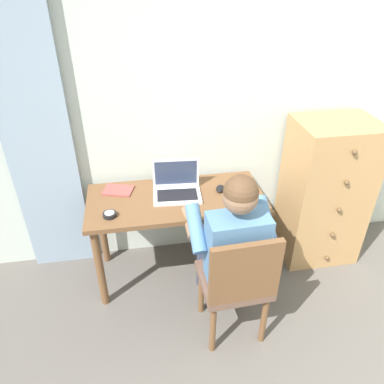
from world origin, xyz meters
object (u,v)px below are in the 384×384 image
dresser (324,192)px  computer_mouse (220,189)px  chair (237,281)px  desk_clock (110,215)px  notebook_pad (118,190)px  desk (176,210)px  person_seated (230,240)px  laptop (177,187)px

dresser → computer_mouse: (-0.86, -0.03, 0.14)m
chair → desk_clock: chair is taller
computer_mouse → chair: bearing=-72.6°
dresser → desk_clock: dresser is taller
chair → desk_clock: size_ratio=9.83×
notebook_pad → desk: bearing=-4.6°
chair → computer_mouse: bearing=86.3°
desk_clock → notebook_pad: 0.32m
desk → dresser: dresser is taller
person_seated → desk_clock: person_seated is taller
dresser → computer_mouse: 0.87m
desk → computer_mouse: size_ratio=12.69×
chair → notebook_pad: bearing=130.7°
desk → notebook_pad: (-0.41, 0.16, 0.11)m
desk → person_seated: person_seated is taller
chair → notebook_pad: (-0.70, 0.81, 0.23)m
dresser → desk_clock: (-1.66, -0.22, 0.14)m
desk → person_seated: 0.55m
desk → desk_clock: desk_clock is taller
dresser → laptop: size_ratio=3.33×
chair → person_seated: bearing=92.1°
chair → laptop: 0.81m
person_seated → desk_clock: size_ratio=13.36×
desk → dresser: 1.20m
person_seated → computer_mouse: 0.52m
dresser → person_seated: bearing=-149.6°
laptop → dresser: bearing=0.5°
chair → desk_clock: (-0.75, 0.50, 0.24)m
laptop → computer_mouse: bearing=-2.8°
computer_mouse → desk_clock: (-0.80, -0.19, -0.00)m
laptop → computer_mouse: (0.32, -0.02, -0.04)m
chair → dresser: bearing=38.4°
desk_clock → laptop: bearing=23.7°
laptop → desk: bearing=-103.8°
desk_clock → computer_mouse: bearing=13.7°
desk_clock → notebook_pad: bearing=80.0°
laptop → computer_mouse: size_ratio=3.57×
desk → notebook_pad: size_ratio=6.04×
laptop → notebook_pad: 0.44m
dresser → notebook_pad: dresser is taller
person_seated → computer_mouse: (0.05, 0.51, 0.06)m
computer_mouse → dresser: bearing=22.8°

